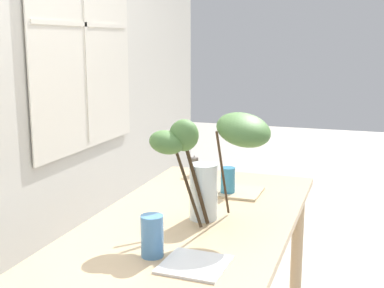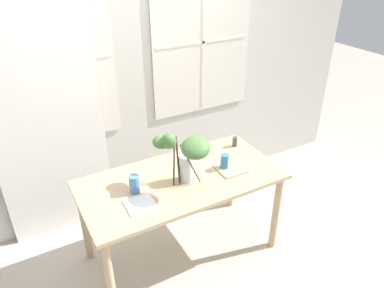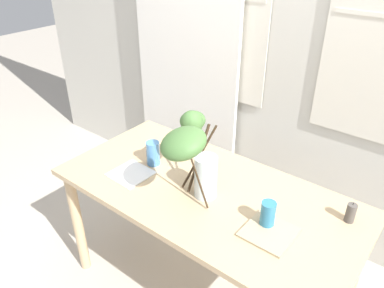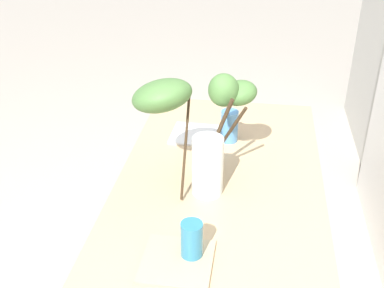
% 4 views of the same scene
% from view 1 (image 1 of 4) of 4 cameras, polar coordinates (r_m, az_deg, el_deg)
% --- Properties ---
extents(dining_table, '(1.58, 0.78, 0.78)m').
position_cam_1_polar(dining_table, '(2.10, 0.04, -10.98)').
color(dining_table, tan).
rests_on(dining_table, ground).
extents(vase_with_branches, '(0.35, 0.47, 0.47)m').
position_cam_1_polar(vase_with_branches, '(1.95, 2.35, -1.14)').
color(vase_with_branches, silver).
rests_on(vase_with_branches, dining_table).
extents(drinking_glass_blue_left, '(0.08, 0.08, 0.14)m').
position_cam_1_polar(drinking_glass_blue_left, '(1.71, -4.45, -10.13)').
color(drinking_glass_blue_left, '#4C84BC').
rests_on(drinking_glass_blue_left, dining_table).
extents(drinking_glass_blue_right, '(0.07, 0.07, 0.13)m').
position_cam_1_polar(drinking_glass_blue_right, '(2.37, 3.99, -4.13)').
color(drinking_glass_blue_right, teal).
rests_on(drinking_glass_blue_right, dining_table).
extents(plate_square_left, '(0.21, 0.21, 0.01)m').
position_cam_1_polar(plate_square_left, '(1.67, 0.29, -13.21)').
color(plate_square_left, white).
rests_on(plate_square_left, dining_table).
extents(plate_square_right, '(0.21, 0.21, 0.01)m').
position_cam_1_polar(plate_square_right, '(2.41, 5.09, -5.33)').
color(plate_square_right, tan).
rests_on(plate_square_right, dining_table).
extents(pillar_candle, '(0.04, 0.04, 0.11)m').
position_cam_1_polar(pillar_candle, '(2.71, 0.24, -2.48)').
color(pillar_candle, '#514C47').
rests_on(pillar_candle, dining_table).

